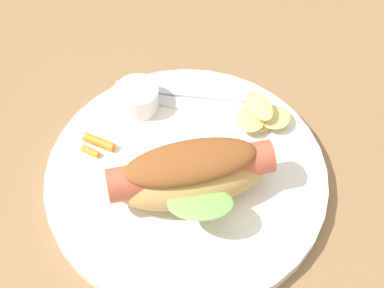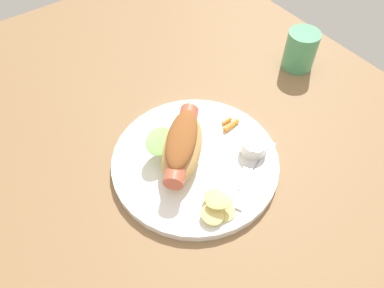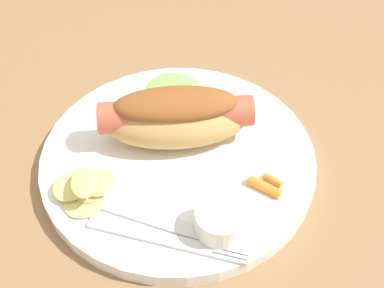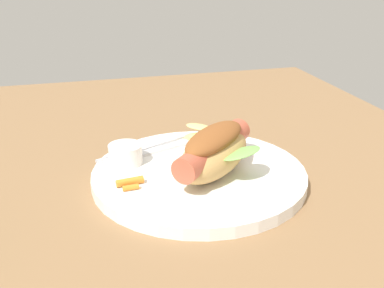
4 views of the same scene
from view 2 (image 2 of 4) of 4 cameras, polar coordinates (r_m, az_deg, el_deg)
ground_plane at (r=66.55cm, az=0.37°, el=-0.78°), size 120.00×90.00×1.80cm
plate at (r=62.80cm, az=0.49°, el=-2.73°), size 28.53×28.53×1.60cm
hot_dog at (r=59.78cm, az=-1.63°, el=-0.18°), size 14.97×14.93×6.27cm
sauce_ramekin at (r=62.97cm, az=9.72°, el=-0.30°), size 4.63×4.63×2.74cm
fork at (r=60.85cm, az=9.93°, el=-4.88°), size 7.46×13.94×0.40cm
knife at (r=60.39cm, az=7.90°, el=-5.11°), size 6.62×14.95×0.36cm
chips_pile at (r=56.20cm, az=3.96°, el=-9.70°), size 6.74×6.28×2.75cm
carrot_garnish at (r=66.82cm, az=5.96°, el=3.10°), size 2.66×3.53×0.96cm
drinking_cup at (r=82.21cm, az=16.61°, el=13.91°), size 6.59×6.59×8.32cm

